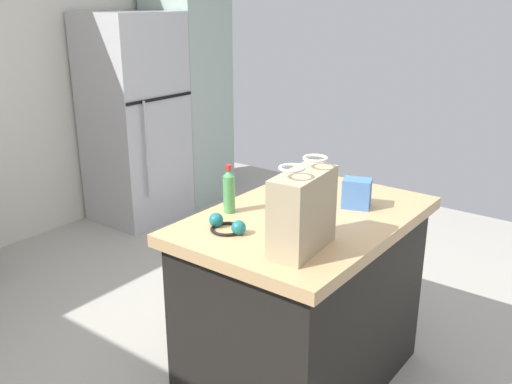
{
  "coord_description": "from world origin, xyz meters",
  "views": [
    {
      "loc": [
        -1.97,
        -1.59,
        1.91
      ],
      "look_at": [
        0.16,
        0.02,
        0.98
      ],
      "focal_mm": 39.63,
      "sensor_mm": 36.0,
      "label": 1
    }
  ],
  "objects_px": {
    "refrigerator": "(135,119)",
    "kitchen_island": "(304,300)",
    "bottle": "(229,191)",
    "shopping_bag": "(303,211)",
    "tall_cabinet": "(188,91)",
    "small_box": "(357,193)",
    "ear_defenders": "(227,226)"
  },
  "relations": [
    {
      "from": "tall_cabinet",
      "to": "shopping_bag",
      "type": "relative_size",
      "value": 5.69
    },
    {
      "from": "ear_defenders",
      "to": "shopping_bag",
      "type": "bearing_deg",
      "value": -85.13
    },
    {
      "from": "shopping_bag",
      "to": "bottle",
      "type": "xyz_separation_m",
      "value": [
        0.15,
        0.5,
        -0.06
      ]
    },
    {
      "from": "shopping_bag",
      "to": "tall_cabinet",
      "type": "bearing_deg",
      "value": 51.17
    },
    {
      "from": "tall_cabinet",
      "to": "bottle",
      "type": "relative_size",
      "value": 8.99
    },
    {
      "from": "tall_cabinet",
      "to": "ear_defenders",
      "type": "distance_m",
      "value": 3.16
    },
    {
      "from": "kitchen_island",
      "to": "tall_cabinet",
      "type": "height_order",
      "value": "tall_cabinet"
    },
    {
      "from": "shopping_bag",
      "to": "ear_defenders",
      "type": "relative_size",
      "value": 1.87
    },
    {
      "from": "small_box",
      "to": "bottle",
      "type": "distance_m",
      "value": 0.62
    },
    {
      "from": "bottle",
      "to": "shopping_bag",
      "type": "bearing_deg",
      "value": -106.34
    },
    {
      "from": "shopping_bag",
      "to": "kitchen_island",
      "type": "bearing_deg",
      "value": 29.21
    },
    {
      "from": "refrigerator",
      "to": "tall_cabinet",
      "type": "distance_m",
      "value": 0.7
    },
    {
      "from": "kitchen_island",
      "to": "shopping_bag",
      "type": "bearing_deg",
      "value": -150.79
    },
    {
      "from": "bottle",
      "to": "ear_defenders",
      "type": "relative_size",
      "value": 1.18
    },
    {
      "from": "refrigerator",
      "to": "kitchen_island",
      "type": "bearing_deg",
      "value": -114.25
    },
    {
      "from": "refrigerator",
      "to": "tall_cabinet",
      "type": "xyz_separation_m",
      "value": [
        0.69,
        0.0,
        0.16
      ]
    },
    {
      "from": "refrigerator",
      "to": "small_box",
      "type": "relative_size",
      "value": 12.6
    },
    {
      "from": "refrigerator",
      "to": "shopping_bag",
      "type": "height_order",
      "value": "refrigerator"
    },
    {
      "from": "small_box",
      "to": "refrigerator",
      "type": "bearing_deg",
      "value": 71.33
    },
    {
      "from": "refrigerator",
      "to": "shopping_bag",
      "type": "distance_m",
      "value": 3.04
    },
    {
      "from": "bottle",
      "to": "refrigerator",
      "type": "bearing_deg",
      "value": 58.76
    },
    {
      "from": "tall_cabinet",
      "to": "bottle",
      "type": "distance_m",
      "value": 2.93
    },
    {
      "from": "kitchen_island",
      "to": "ear_defenders",
      "type": "xyz_separation_m",
      "value": [
        -0.37,
        0.18,
        0.48
      ]
    },
    {
      "from": "kitchen_island",
      "to": "small_box",
      "type": "height_order",
      "value": "small_box"
    },
    {
      "from": "kitchen_island",
      "to": "ear_defenders",
      "type": "distance_m",
      "value": 0.64
    },
    {
      "from": "tall_cabinet",
      "to": "bottle",
      "type": "height_order",
      "value": "tall_cabinet"
    },
    {
      "from": "tall_cabinet",
      "to": "shopping_bag",
      "type": "distance_m",
      "value": 3.41
    },
    {
      "from": "ear_defenders",
      "to": "bottle",
      "type": "bearing_deg",
      "value": 37.34
    },
    {
      "from": "tall_cabinet",
      "to": "small_box",
      "type": "bearing_deg",
      "value": -121.0
    },
    {
      "from": "shopping_bag",
      "to": "small_box",
      "type": "relative_size",
      "value": 2.61
    },
    {
      "from": "refrigerator",
      "to": "tall_cabinet",
      "type": "relative_size",
      "value": 0.85
    },
    {
      "from": "refrigerator",
      "to": "bottle",
      "type": "height_order",
      "value": "refrigerator"
    }
  ]
}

